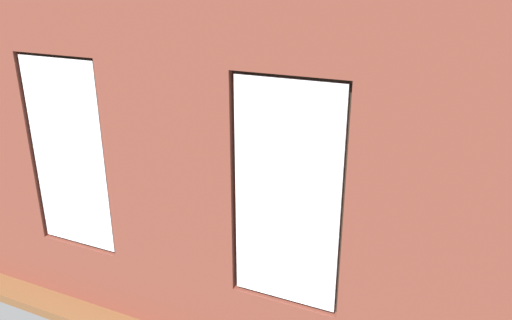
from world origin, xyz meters
name	(u,v)px	position (x,y,z in m)	size (l,w,h in m)	color
ground_plane	(274,225)	(0.00, 0.00, -0.05)	(6.43, 5.68, 0.10)	brown
brick_wall_with_windows	(169,167)	(0.00, 2.46, 1.72)	(5.83, 0.30, 3.46)	brown
white_wall_right	(93,86)	(2.87, 0.20, 1.73)	(0.10, 4.68, 3.46)	silver
couch_by_window	(222,269)	(-0.14, 1.81, 0.33)	(2.08, 0.87, 0.80)	black
couch_left	(438,244)	(-2.22, 0.29, 0.33)	(0.99, 2.09, 0.80)	black
coffee_table	(266,181)	(0.32, -0.44, 0.40)	(1.28, 0.77, 0.46)	olive
cup_ceramic	(259,171)	(0.48, -0.54, 0.50)	(0.07, 0.07, 0.08)	#B23D38
candle_jar	(239,172)	(0.70, -0.33, 0.52)	(0.08, 0.08, 0.13)	#B7333D
table_plant_small	(269,172)	(0.23, -0.33, 0.60)	(0.16, 0.16, 0.26)	gray
remote_black	(266,177)	(0.32, -0.44, 0.47)	(0.05, 0.17, 0.02)	black
remote_gray	(291,177)	(-0.03, -0.58, 0.47)	(0.05, 0.17, 0.02)	#59595B
media_console	(149,162)	(2.57, -0.59, 0.29)	(1.03, 0.42, 0.58)	black
tv_flatscreen	(146,126)	(2.57, -0.60, 0.93)	(0.95, 0.20, 0.68)	black
papasan_chair	(275,150)	(0.68, -1.69, 0.44)	(1.07, 1.07, 0.68)	olive
potted_plant_corner_near_left	(467,161)	(-2.37, -1.84, 0.66)	(0.87, 0.74, 1.21)	gray
potted_plant_between_couches	(361,283)	(-1.63, 1.76, 0.55)	(0.51, 0.51, 0.88)	beige
potted_plant_beside_window_right	(90,215)	(1.55, 1.91, 0.67)	(0.73, 0.66, 1.33)	#47423D
potted_plant_corner_far_left	(440,316)	(-2.37, 1.92, 0.52)	(0.90, 0.92, 1.25)	gray
potted_plant_by_left_couch	(421,183)	(-1.82, -1.17, 0.46)	(0.41, 0.41, 0.70)	gray
potted_plant_mid_room_small	(352,192)	(-0.93, -0.70, 0.34)	(0.33, 0.33, 0.54)	#9E5638
potted_plant_near_tv	(138,167)	(2.02, 0.38, 0.64)	(1.02, 0.97, 1.36)	beige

